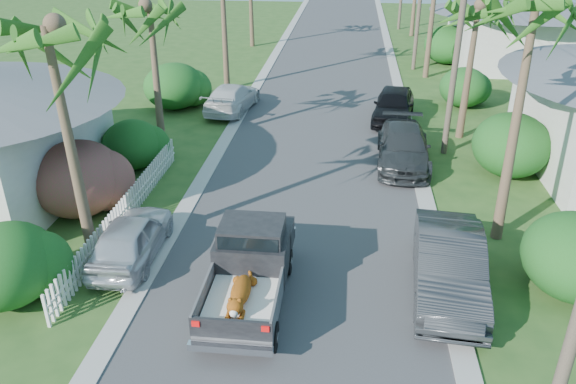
# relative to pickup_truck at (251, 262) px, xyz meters

# --- Properties ---
(ground) EXTENTS (120.00, 120.00, 0.00)m
(ground) POSITION_rel_pickup_truck_xyz_m (1.11, -2.01, -1.01)
(ground) COLOR #294D1D
(ground) RESTS_ON ground
(road) EXTENTS (8.00, 100.00, 0.02)m
(road) POSITION_rel_pickup_truck_xyz_m (1.11, 22.99, -1.00)
(road) COLOR #38383A
(road) RESTS_ON ground
(curb_left) EXTENTS (0.60, 100.00, 0.06)m
(curb_left) POSITION_rel_pickup_truck_xyz_m (-3.19, 22.99, -0.98)
(curb_left) COLOR #A5A39E
(curb_left) RESTS_ON ground
(curb_right) EXTENTS (0.60, 100.00, 0.06)m
(curb_right) POSITION_rel_pickup_truck_xyz_m (5.41, 22.99, -0.98)
(curb_right) COLOR #A5A39E
(curb_right) RESTS_ON ground
(pickup_truck) EXTENTS (1.98, 5.12, 2.06)m
(pickup_truck) POSITION_rel_pickup_truck_xyz_m (0.00, 0.00, 0.00)
(pickup_truck) COLOR black
(pickup_truck) RESTS_ON ground
(parked_car_rn) EXTENTS (2.20, 5.24, 1.69)m
(parked_car_rn) POSITION_rel_pickup_truck_xyz_m (5.35, 0.63, -0.17)
(parked_car_rn) COLOR #2C2E31
(parked_car_rn) RESTS_ON ground
(parked_car_rm) EXTENTS (2.28, 5.25, 1.50)m
(parked_car_rm) POSITION_rel_pickup_truck_xyz_m (4.79, 9.54, -0.26)
(parked_car_rm) COLOR #2B2E30
(parked_car_rm) RESTS_ON ground
(parked_car_rf) EXTENTS (2.55, 4.99, 1.63)m
(parked_car_rf) POSITION_rel_pickup_truck_xyz_m (4.71, 15.08, -0.20)
(parked_car_rf) COLOR black
(parked_car_rf) RESTS_ON ground
(parked_car_ln) EXTENTS (1.75, 4.17, 1.41)m
(parked_car_ln) POSITION_rel_pickup_truck_xyz_m (-3.89, 1.33, -0.31)
(parked_car_ln) COLOR silver
(parked_car_ln) RESTS_ON ground
(parked_car_lf) EXTENTS (2.58, 5.11, 1.42)m
(parked_car_lf) POSITION_rel_pickup_truck_xyz_m (-3.72, 15.80, -0.30)
(parked_car_lf) COLOR silver
(parked_car_lf) RESTS_ON ground
(palm_l_a) EXTENTS (4.40, 4.40, 8.20)m
(palm_l_a) POSITION_rel_pickup_truck_xyz_m (-5.09, 0.99, 5.92)
(palm_l_a) COLOR brown
(palm_l_a) RESTS_ON ground
(palm_l_b) EXTENTS (4.40, 4.40, 7.40)m
(palm_l_b) POSITION_rel_pickup_truck_xyz_m (-5.69, 9.99, 5.14)
(palm_l_b) COLOR brown
(palm_l_b) RESTS_ON ground
(palm_r_b) EXTENTS (4.40, 4.40, 7.20)m
(palm_r_b) POSITION_rel_pickup_truck_xyz_m (7.71, 12.99, 4.94)
(palm_r_b) COLOR brown
(palm_r_b) RESTS_ON ground
(shrub_l_a) EXTENTS (2.60, 2.86, 2.20)m
(shrub_l_a) POSITION_rel_pickup_truck_xyz_m (-6.39, -1.01, 0.09)
(shrub_l_a) COLOR #1D4814
(shrub_l_a) RESTS_ON ground
(shrub_l_b) EXTENTS (3.00, 3.30, 2.60)m
(shrub_l_b) POSITION_rel_pickup_truck_xyz_m (-6.69, 3.99, 0.29)
(shrub_l_b) COLOR #C61C4C
(shrub_l_b) RESTS_ON ground
(shrub_l_c) EXTENTS (2.40, 2.64, 2.00)m
(shrub_l_c) POSITION_rel_pickup_truck_xyz_m (-6.29, 7.99, -0.01)
(shrub_l_c) COLOR #1D4814
(shrub_l_c) RESTS_ON ground
(shrub_l_d) EXTENTS (3.20, 3.52, 2.40)m
(shrub_l_d) POSITION_rel_pickup_truck_xyz_m (-6.89, 15.99, 0.19)
(shrub_l_d) COLOR #1D4814
(shrub_l_d) RESTS_ON ground
(shrub_r_a) EXTENTS (2.80, 3.08, 2.30)m
(shrub_r_a) POSITION_rel_pickup_truck_xyz_m (8.71, 0.99, 0.14)
(shrub_r_a) COLOR #1D4814
(shrub_r_a) RESTS_ON ground
(shrub_r_b) EXTENTS (3.00, 3.30, 2.50)m
(shrub_r_b) POSITION_rel_pickup_truck_xyz_m (8.91, 8.99, 0.24)
(shrub_r_b) COLOR #1D4814
(shrub_r_b) RESTS_ON ground
(shrub_r_c) EXTENTS (2.60, 2.86, 2.10)m
(shrub_r_c) POSITION_rel_pickup_truck_xyz_m (8.61, 17.99, 0.04)
(shrub_r_c) COLOR #1D4814
(shrub_r_c) RESTS_ON ground
(shrub_r_d) EXTENTS (3.20, 3.52, 2.60)m
(shrub_r_d) POSITION_rel_pickup_truck_xyz_m (9.11, 27.99, 0.29)
(shrub_r_d) COLOR #1D4814
(shrub_r_d) RESTS_ON ground
(picket_fence) EXTENTS (0.10, 11.00, 1.00)m
(picket_fence) POSITION_rel_pickup_truck_xyz_m (-4.89, 3.49, -0.51)
(picket_fence) COLOR white
(picket_fence) RESTS_ON ground
(house_right_far) EXTENTS (9.00, 8.00, 4.60)m
(house_right_far) POSITION_rel_pickup_truck_xyz_m (14.11, 27.99, 1.11)
(house_right_far) COLOR silver
(house_right_far) RESTS_ON ground
(utility_pole_b) EXTENTS (1.60, 0.26, 9.00)m
(utility_pole_b) POSITION_rel_pickup_truck_xyz_m (6.71, 10.99, 3.59)
(utility_pole_b) COLOR brown
(utility_pole_b) RESTS_ON ground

